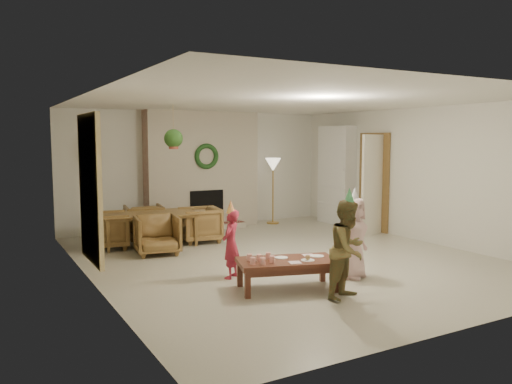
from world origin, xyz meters
TOP-DOWN VIEW (x-y plane):
  - floor at (0.00, 0.00)m, footprint 7.00×7.00m
  - ceiling at (0.00, 0.00)m, footprint 7.00×7.00m
  - wall_back at (0.00, 3.50)m, footprint 7.00×0.00m
  - wall_front at (0.00, -3.50)m, footprint 7.00×0.00m
  - wall_left at (-3.00, 0.00)m, footprint 0.00×7.00m
  - wall_right at (3.00, 0.00)m, footprint 0.00×7.00m
  - fireplace_mass at (0.00, 3.30)m, footprint 2.50×0.40m
  - fireplace_hearth at (0.00, 2.95)m, footprint 1.60×0.30m
  - fireplace_firebox at (0.00, 3.12)m, footprint 0.75×0.12m
  - fireplace_wreath at (0.00, 3.07)m, footprint 0.54×0.10m
  - floor_lamp_base at (1.59, 3.00)m, footprint 0.28×0.28m
  - floor_lamp_post at (1.59, 3.00)m, footprint 0.03×0.03m
  - floor_lamp_shade at (1.59, 3.00)m, footprint 0.36×0.36m
  - bookshelf_carcass at (2.84, 2.30)m, footprint 0.30×1.00m
  - bookshelf_shelf_a at (2.82, 2.30)m, footprint 0.30×0.92m
  - bookshelf_shelf_b at (2.82, 2.30)m, footprint 0.30×0.92m
  - bookshelf_shelf_c at (2.82, 2.30)m, footprint 0.30×0.92m
  - bookshelf_shelf_d at (2.82, 2.30)m, footprint 0.30×0.92m
  - books_row_lower at (2.80, 2.15)m, footprint 0.20×0.40m
  - books_row_mid at (2.80, 2.35)m, footprint 0.20×0.44m
  - books_row_upper at (2.80, 2.20)m, footprint 0.20×0.36m
  - door_frame at (2.96, 1.20)m, footprint 0.05×0.86m
  - door_leaf at (2.58, 0.82)m, footprint 0.77×0.32m
  - curtain_panel at (-2.96, 0.20)m, footprint 0.06×1.20m
  - dining_table at (-1.59, 2.00)m, footprint 1.80×1.17m
  - dining_chair_near at (-1.70, 1.27)m, footprint 0.79×0.81m
  - dining_chair_far at (-1.48, 2.73)m, footprint 0.79×0.81m
  - dining_chair_left at (-2.32, 2.11)m, footprint 0.81×0.79m
  - dining_chair_right at (-0.68, 1.87)m, footprint 0.81×0.79m
  - hanging_plant_cord at (-1.30, 1.50)m, footprint 0.01×0.01m
  - hanging_plant_pot at (-1.30, 1.50)m, footprint 0.16×0.16m
  - hanging_plant_foliage at (-1.30, 1.50)m, footprint 0.32×0.32m
  - coffee_table_top at (-0.89, -1.47)m, footprint 1.38×0.96m
  - coffee_table_apron at (-0.89, -1.47)m, footprint 1.26×0.84m
  - coffee_leg_fl at (-1.51, -1.55)m, footprint 0.08×0.08m
  - coffee_leg_fr at (-0.42, -1.88)m, footprint 0.08×0.08m
  - coffee_leg_bl at (-1.36, -1.06)m, footprint 0.08×0.08m
  - coffee_leg_br at (-0.27, -1.39)m, footprint 0.08×0.08m
  - cup_a at (-1.39, -1.47)m, footprint 0.08×0.08m
  - cup_b at (-1.34, -1.28)m, footprint 0.08×0.08m
  - cup_c at (-1.29, -1.55)m, footprint 0.08×0.08m
  - cup_d at (-1.24, -1.36)m, footprint 0.08×0.08m
  - cup_e at (-1.14, -1.51)m, footprint 0.08×0.08m
  - cup_f at (-1.09, -1.33)m, footprint 0.08×0.08m
  - plate_a at (-0.90, -1.34)m, footprint 0.22×0.22m
  - plate_b at (-0.69, -1.63)m, footprint 0.22×0.22m
  - plate_c at (-0.45, -1.50)m, footprint 0.22×0.22m
  - food_scoop at (-0.69, -1.63)m, footprint 0.08×0.08m
  - napkin_left at (-0.89, -1.65)m, footprint 0.18×0.18m
  - napkin_right at (-0.52, -1.40)m, footprint 0.18×0.18m
  - child_red at (-1.27, -0.64)m, footprint 0.41×0.40m
  - party_hat_red at (-1.27, -0.64)m, footprint 0.17×0.17m
  - child_plaid at (-0.44, -2.12)m, footprint 0.70×0.63m
  - party_hat_plaid at (-0.44, -2.12)m, footprint 0.14×0.14m
  - child_pink at (0.20, -1.45)m, footprint 0.65×0.56m
  - party_hat_pink at (0.20, -1.45)m, footprint 0.18×0.18m

SIDE VIEW (x-z plane):
  - floor at x=0.00m, z-range 0.00..0.00m
  - floor_lamp_base at x=1.59m, z-range 0.00..0.03m
  - fireplace_hearth at x=0.00m, z-range 0.00..0.12m
  - coffee_leg_fl at x=-1.51m, z-range 0.00..0.33m
  - coffee_leg_fr at x=-0.42m, z-range 0.00..0.33m
  - coffee_leg_bl at x=-1.36m, z-range 0.00..0.33m
  - coffee_leg_br at x=-0.27m, z-range 0.00..0.33m
  - coffee_table_apron at x=-0.89m, z-range 0.25..0.33m
  - dining_table at x=-1.59m, z-range 0.00..0.59m
  - dining_chair_near at x=-1.70m, z-range 0.00..0.65m
  - dining_chair_far at x=-1.48m, z-range 0.00..0.65m
  - dining_chair_left at x=-2.32m, z-range 0.00..0.65m
  - dining_chair_right at x=-0.68m, z-range 0.00..0.65m
  - coffee_table_top at x=-0.89m, z-range 0.33..0.38m
  - napkin_left at x=-0.89m, z-range 0.38..0.39m
  - napkin_right at x=-0.52m, z-range 0.38..0.39m
  - plate_a at x=-0.90m, z-range 0.38..0.39m
  - plate_b at x=-0.69m, z-range 0.38..0.39m
  - plate_c at x=-0.45m, z-range 0.38..0.39m
  - food_scoop at x=-0.69m, z-range 0.39..0.46m
  - cup_a at x=-1.39m, z-range 0.38..0.47m
  - cup_b at x=-1.34m, z-range 0.38..0.47m
  - cup_c at x=-1.29m, z-range 0.38..0.47m
  - cup_d at x=-1.24m, z-range 0.38..0.47m
  - cup_e at x=-1.14m, z-range 0.38..0.47m
  - cup_f at x=-1.09m, z-range 0.38..0.47m
  - fireplace_firebox at x=0.00m, z-range 0.07..0.82m
  - bookshelf_shelf_a at x=2.82m, z-range 0.43..0.47m
  - child_red at x=-1.27m, z-range 0.00..0.95m
  - child_pink at x=0.20m, z-range 0.00..1.12m
  - books_row_lower at x=2.80m, z-range 0.47..0.71m
  - child_plaid at x=-0.44m, z-range 0.00..1.19m
  - floor_lamp_post at x=1.59m, z-range 0.02..1.36m
  - bookshelf_shelf_b at x=2.82m, z-range 0.83..0.86m
  - books_row_mid at x=2.80m, z-range 0.87..1.11m
  - party_hat_red at x=-1.27m, z-range 0.90..1.08m
  - door_leaf at x=2.58m, z-range 0.00..2.00m
  - door_frame at x=2.96m, z-range 0.00..2.04m
  - bookshelf_carcass at x=2.84m, z-range 0.00..2.20m
  - party_hat_pink at x=0.20m, z-range 1.06..1.26m
  - party_hat_plaid at x=-0.44m, z-range 1.14..1.34m
  - wall_back at x=0.00m, z-range -2.25..4.75m
  - wall_front at x=0.00m, z-range -2.25..4.75m
  - wall_left at x=-3.00m, z-range -2.25..4.75m
  - wall_right at x=3.00m, z-range -2.25..4.75m
  - fireplace_mass at x=0.00m, z-range 0.00..2.50m
  - bookshelf_shelf_c at x=2.82m, z-range 1.24..1.26m
  - curtain_panel at x=-2.96m, z-range 0.25..2.25m
  - floor_lamp_shade at x=1.59m, z-range 1.19..1.49m
  - books_row_upper at x=2.80m, z-range 1.27..1.49m
  - fireplace_wreath at x=0.00m, z-range 1.28..1.82m
  - bookshelf_shelf_d at x=2.82m, z-range 1.64..1.66m
  - hanging_plant_pot at x=-1.30m, z-range 1.74..1.86m
  - hanging_plant_foliage at x=-1.30m, z-range 1.76..2.08m
  - hanging_plant_cord at x=-1.30m, z-range 1.80..2.50m
  - ceiling at x=0.00m, z-range 2.50..2.50m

